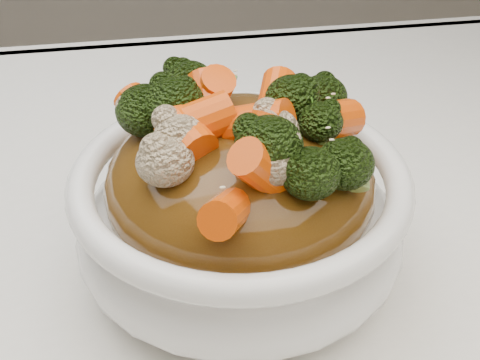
{
  "coord_description": "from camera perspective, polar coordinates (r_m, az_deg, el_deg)",
  "views": [
    {
      "loc": [
        -0.06,
        -0.27,
        1.04
      ],
      "look_at": [
        -0.01,
        0.04,
        0.82
      ],
      "focal_mm": 50.0,
      "sensor_mm": 36.0,
      "label": 1
    }
  ],
  "objects": [
    {
      "name": "tablecloth",
      "position": [
        0.42,
        2.25,
        -12.75
      ],
      "size": [
        1.2,
        0.8,
        0.04
      ],
      "primitive_type": "cube",
      "color": "white",
      "rests_on": "dining_table"
    },
    {
      "name": "scallions",
      "position": [
        0.36,
        0.0,
        7.23
      ],
      "size": [
        0.13,
        0.13,
        0.02
      ],
      "primitive_type": null,
      "rotation": [
        0.0,
        0.0,
        -0.08
      ],
      "color": "#3F841E",
      "rests_on": "sauce_base"
    },
    {
      "name": "bowl",
      "position": [
        0.4,
        0.0,
        -3.44
      ],
      "size": [
        0.21,
        0.21,
        0.08
      ],
      "primitive_type": null,
      "rotation": [
        0.0,
        0.0,
        -0.08
      ],
      "color": "white",
      "rests_on": "tablecloth"
    },
    {
      "name": "carrots",
      "position": [
        0.36,
        0.0,
        7.1
      ],
      "size": [
        0.17,
        0.17,
        0.05
      ],
      "primitive_type": null,
      "rotation": [
        0.0,
        0.0,
        -0.08
      ],
      "color": "#EC4F07",
      "rests_on": "sauce_base"
    },
    {
      "name": "broccoli",
      "position": [
        0.36,
        0.0,
        6.97
      ],
      "size": [
        0.17,
        0.17,
        0.04
      ],
      "primitive_type": null,
      "rotation": [
        0.0,
        0.0,
        -0.08
      ],
      "color": "black",
      "rests_on": "sauce_base"
    },
    {
      "name": "sesame_seeds",
      "position": [
        0.36,
        0.0,
        7.23
      ],
      "size": [
        0.15,
        0.15,
        0.01
      ],
      "primitive_type": null,
      "rotation": [
        0.0,
        0.0,
        -0.08
      ],
      "color": "beige",
      "rests_on": "sauce_base"
    },
    {
      "name": "sauce_base",
      "position": [
        0.39,
        0.0,
        -0.33
      ],
      "size": [
        0.17,
        0.17,
        0.09
      ],
      "primitive_type": "ellipsoid",
      "rotation": [
        0.0,
        0.0,
        -0.08
      ],
      "color": "#52310E",
      "rests_on": "bowl"
    },
    {
      "name": "cauliflower",
      "position": [
        0.36,
        0.0,
        6.71
      ],
      "size": [
        0.17,
        0.17,
        0.03
      ],
      "primitive_type": null,
      "rotation": [
        0.0,
        0.0,
        -0.08
      ],
      "color": "#C7AF88",
      "rests_on": "sauce_base"
    }
  ]
}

